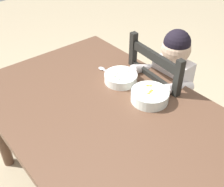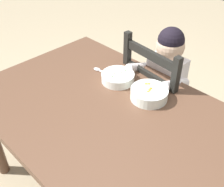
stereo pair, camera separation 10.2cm
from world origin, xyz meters
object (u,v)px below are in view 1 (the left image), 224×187
child_figure (168,81)px  bowl_of_carrots (150,96)px  dining_table (102,119)px  dining_chair (165,103)px  spoon (104,70)px  bowl_of_peas (121,78)px

child_figure → bowl_of_carrots: size_ratio=4.94×
dining_table → dining_chair: 0.54m
dining_chair → child_figure: size_ratio=0.95×
child_figure → spoon: size_ratio=6.97×
dining_table → dining_chair: (0.01, 0.52, -0.16)m
child_figure → bowl_of_peas: child_figure is taller
dining_table → child_figure: (0.01, 0.51, 0.03)m
child_figure → bowl_of_peas: size_ratio=5.15×
dining_table → bowl_of_peas: bearing=115.0°
dining_chair → spoon: (-0.26, -0.30, 0.26)m
dining_table → bowl_of_peas: (-0.10, 0.22, 0.12)m
dining_table → bowl_of_carrots: (0.12, 0.22, 0.12)m
dining_table → bowl_of_carrots: bearing=60.7°
spoon → bowl_of_carrots: bearing=0.1°
child_figure → spoon: (-0.27, -0.29, 0.07)m
bowl_of_carrots → spoon: bearing=-179.9°
dining_table → spoon: 0.35m
dining_chair → bowl_of_carrots: 0.43m
child_figure → bowl_of_carrots: (0.11, -0.29, 0.10)m
dining_chair → child_figure: (0.01, -0.01, 0.19)m
child_figure → bowl_of_carrots: 0.33m
child_figure → bowl_of_carrots: child_figure is taller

